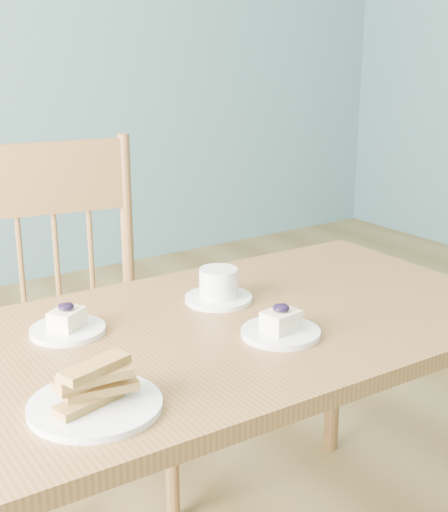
# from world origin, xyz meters

# --- Properties ---
(room) EXTENTS (5.01, 5.01, 2.71)m
(room) POSITION_xyz_m (0.00, 0.00, 1.35)
(room) COLOR olive
(room) RESTS_ON ground
(dining_table) EXTENTS (1.29, 0.76, 0.68)m
(dining_table) POSITION_xyz_m (-0.32, 0.04, 0.61)
(dining_table) COLOR brown
(dining_table) RESTS_ON ground
(dining_chair) EXTENTS (0.54, 0.52, 1.01)m
(dining_chair) POSITION_xyz_m (-0.49, 0.57, 0.52)
(dining_chair) COLOR brown
(dining_chair) RESTS_ON ground
(cheesecake_plate_near) EXTENTS (0.17, 0.17, 0.07)m
(cheesecake_plate_near) POSITION_xyz_m (-0.30, -0.08, 0.70)
(cheesecake_plate_near) COLOR white
(cheesecake_plate_near) RESTS_ON dining_table
(cheesecake_plate_far) EXTENTS (0.16, 0.16, 0.07)m
(cheesecake_plate_far) POSITION_xyz_m (-0.65, 0.19, 0.70)
(cheesecake_plate_far) COLOR white
(cheesecake_plate_far) RESTS_ON dining_table
(coffee_cup) EXTENTS (0.16, 0.16, 0.08)m
(coffee_cup) POSITION_xyz_m (-0.29, 0.16, 0.71)
(coffee_cup) COLOR white
(coffee_cup) RESTS_ON dining_table
(biscotti_plate) EXTENTS (0.23, 0.23, 0.09)m
(biscotti_plate) POSITION_xyz_m (-0.74, -0.14, 0.71)
(biscotti_plate) COLOR white
(biscotti_plate) RESTS_ON dining_table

